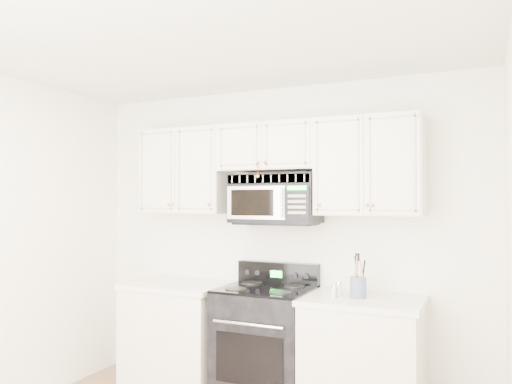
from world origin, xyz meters
The scene contains 9 objects.
room centered at (0.00, 0.00, 1.30)m, with size 3.51×3.51×2.61m.
base_cabinet_left centered at (-0.80, 1.44, 0.43)m, with size 0.86×0.65×0.92m.
base_cabinet_right centered at (0.80, 1.44, 0.43)m, with size 0.86×0.65×0.92m.
range centered at (0.02, 1.45, 0.48)m, with size 0.72×0.66×1.11m.
upper_cabinets centered at (0.00, 1.58, 1.93)m, with size 2.44×0.37×0.75m.
microwave centered at (0.05, 1.56, 1.65)m, with size 0.72×0.41×0.40m.
utensil_crock centered at (0.77, 1.42, 1.00)m, with size 0.12×0.12×0.32m.
shaker_salt centered at (0.60, 1.36, 0.97)m, with size 0.04×0.04×0.09m.
shaker_pepper centered at (0.63, 1.41, 0.98)m, with size 0.05×0.05×0.11m.
Camera 1 is at (1.61, -2.22, 1.63)m, focal length 35.00 mm.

